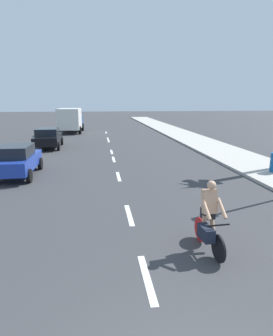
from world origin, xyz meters
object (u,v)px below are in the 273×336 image
cyclist (209,220)px  delivery_truck (70,120)px  parked_car_blue (17,160)px  parked_car_black (48,137)px

cyclist → delivery_truck: size_ratio=0.29×
parked_car_blue → delivery_truck: size_ratio=0.62×
cyclist → delivery_truck: delivery_truck is taller
cyclist → parked_car_black: size_ratio=0.42×
parked_car_blue → delivery_truck: (0.84, 20.36, 0.67)m
delivery_truck → parked_car_blue: bearing=-90.7°
parked_car_blue → parked_car_black: (0.07, 8.95, 0.00)m
cyclist → parked_car_blue: size_ratio=0.46×
parked_car_black → delivery_truck: delivery_truck is taller
parked_car_blue → parked_car_black: size_ratio=0.90×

